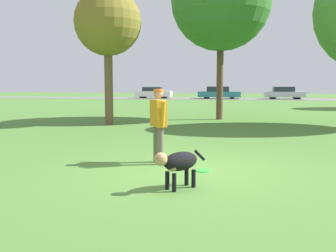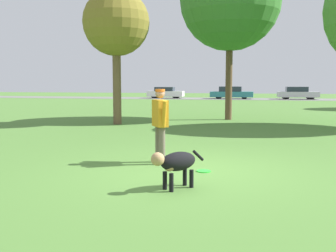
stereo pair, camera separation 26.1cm
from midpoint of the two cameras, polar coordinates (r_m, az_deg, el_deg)
ground_plane at (r=7.63m, az=2.38°, el=-6.51°), size 120.00×120.00×0.00m
far_road_strip at (r=43.51m, az=9.46°, el=3.91°), size 120.00×6.00×0.01m
person at (r=8.21m, az=-2.32°, el=0.95°), size 0.46×0.67×1.56m
dog at (r=6.25m, az=0.26°, el=-5.33°), size 0.77×0.89×0.63m
frisbee at (r=7.61m, az=4.14°, el=-6.50°), size 0.27×0.27×0.02m
tree_near_left at (r=16.49m, az=-9.21°, el=14.52°), size 2.70×2.70×5.48m
tree_mid_center at (r=18.85m, az=7.28°, el=17.60°), size 4.57×4.57×7.72m
parked_car_white at (r=44.77m, az=-2.29°, el=4.85°), size 4.11×1.85×1.27m
parked_car_teal at (r=43.52m, az=7.27°, el=4.80°), size 4.60×1.86×1.34m
parked_car_silver at (r=43.96m, az=16.34°, el=4.62°), size 4.25×2.01×1.33m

